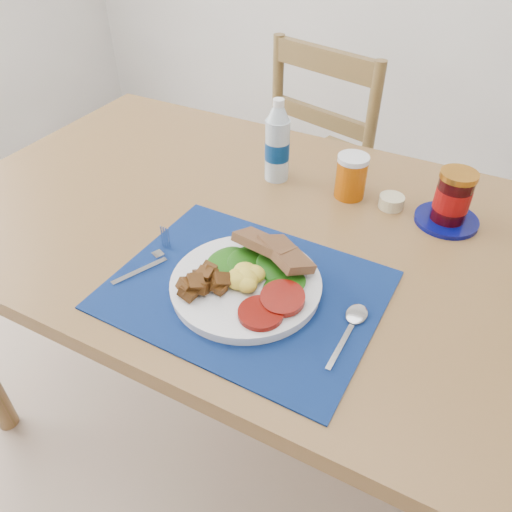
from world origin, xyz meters
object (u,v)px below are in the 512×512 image
Objects in this scene: breakfast_plate at (242,281)px; jam_on_saucer at (452,201)px; water_bottle at (277,145)px; juice_glass at (351,178)px; chair_far at (337,147)px.

jam_on_saucer is (0.29, 0.40, 0.03)m from breakfast_plate.
juice_glass is (0.19, 0.01, -0.04)m from water_bottle.
breakfast_plate is 2.00× the size of jam_on_saucer.
water_bottle is 2.08× the size of juice_glass.
juice_glass is at bearing 126.23° from chair_far.
water_bottle is at bearing -179.47° from jam_on_saucer.
jam_on_saucer is (0.45, -0.55, 0.23)m from chair_far.
water_bottle reaches higher than juice_glass.
juice_glass is at bearing 1.77° from water_bottle.
juice_glass is at bearing 98.44° from breakfast_plate.
chair_far reaches higher than breakfast_plate.
jam_on_saucer is (0.41, 0.00, -0.03)m from water_bottle.
water_bottle reaches higher than jam_on_saucer.
chair_far reaches higher than water_bottle.
water_bottle is at bearing 107.72° from chair_far.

